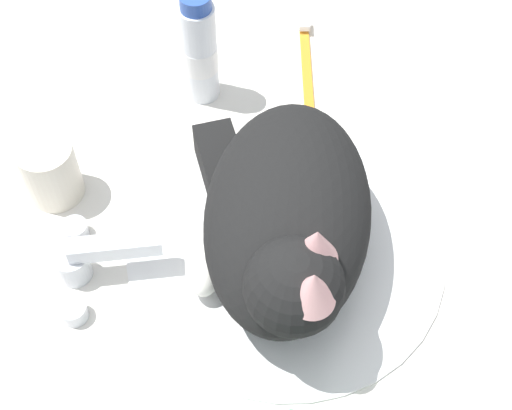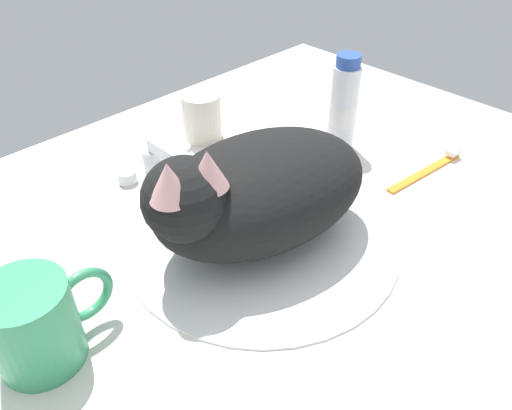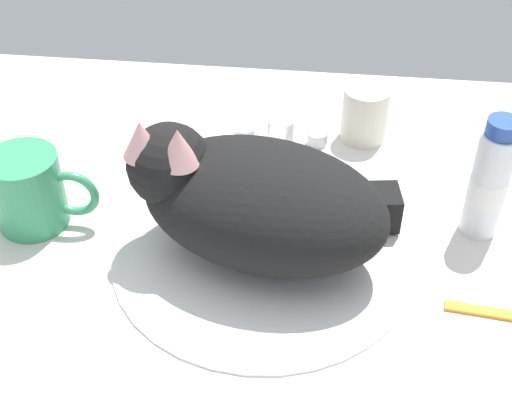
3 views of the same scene
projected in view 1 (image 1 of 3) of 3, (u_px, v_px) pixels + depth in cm
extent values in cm
cube|color=silver|center=(285.00, 259.00, 81.53)|extent=(110.00, 82.50, 3.00)
cylinder|color=white|center=(286.00, 250.00, 80.03)|extent=(33.69, 33.69, 0.67)
cylinder|color=silver|center=(73.00, 265.00, 77.38)|extent=(3.60, 3.60, 3.41)
cube|color=silver|center=(115.00, 247.00, 75.49)|extent=(2.00, 9.41, 2.00)
cylinder|color=silver|center=(74.00, 312.00, 75.23)|extent=(2.80, 2.80, 1.80)
cylinder|color=silver|center=(75.00, 230.00, 80.85)|extent=(2.80, 2.80, 1.80)
ellipsoid|color=black|center=(288.00, 214.00, 74.42)|extent=(29.90, 22.08, 13.04)
sphere|color=black|center=(294.00, 287.00, 65.65)|extent=(10.90, 10.90, 9.08)
ellipsoid|color=white|center=(294.00, 280.00, 68.29)|extent=(6.88, 6.20, 5.00)
cone|color=#DB9E9E|center=(316.00, 245.00, 63.56)|extent=(4.90, 4.90, 4.09)
cone|color=#DB9E9E|center=(313.00, 287.00, 61.23)|extent=(4.90, 4.90, 4.09)
cube|color=black|center=(225.00, 175.00, 82.63)|extent=(12.63, 6.11, 4.42)
ellipsoid|color=white|center=(205.00, 271.00, 75.92)|extent=(6.27, 4.77, 3.98)
cylinder|color=silver|center=(50.00, 171.00, 81.83)|extent=(6.15, 6.15, 7.51)
cylinder|color=white|center=(200.00, 53.00, 88.26)|extent=(4.19, 4.19, 13.24)
cylinder|color=white|center=(200.00, 57.00, 88.80)|extent=(4.27, 4.27, 3.31)
cylinder|color=#2D51AD|center=(195.00, 2.00, 82.10)|extent=(3.56, 3.56, 1.80)
cube|color=orange|center=(306.00, 64.00, 95.98)|extent=(15.70, 2.91, 0.80)
cube|color=white|center=(304.00, 23.00, 99.19)|extent=(2.34, 1.67, 0.80)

